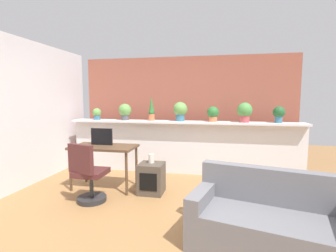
{
  "coord_description": "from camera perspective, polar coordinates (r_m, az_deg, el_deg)",
  "views": [
    {
      "loc": [
        0.74,
        -3.16,
        1.56
      ],
      "look_at": [
        -0.12,
        1.09,
        1.09
      ],
      "focal_mm": 26.98,
      "sensor_mm": 36.0,
      "label": 1
    }
  ],
  "objects": [
    {
      "name": "ground_plane",
      "position": [
        3.6,
        -1.63,
        -19.53
      ],
      "size": [
        12.0,
        12.0,
        0.0
      ],
      "primitive_type": "plane",
      "color": "#9E7042"
    },
    {
      "name": "side_cube_shelf",
      "position": [
        4.27,
        -3.77,
        -11.71
      ],
      "size": [
        0.4,
        0.41,
        0.5
      ],
      "color": "#4C4238",
      "rests_on": "ground"
    },
    {
      "name": "brick_wall_behind",
      "position": [
        5.81,
        4.14,
        3.12
      ],
      "size": [
        4.78,
        0.1,
        2.5
      ],
      "primitive_type": "cube",
      "color": "#9E5442",
      "rests_on": "ground"
    },
    {
      "name": "desk",
      "position": [
        4.53,
        -14.26,
        -5.41
      ],
      "size": [
        1.1,
        0.6,
        0.75
      ],
      "color": "brown",
      "rests_on": "ground"
    },
    {
      "name": "potted_plant_1",
      "position": [
        5.52,
        -9.69,
        3.35
      ],
      "size": [
        0.27,
        0.27,
        0.35
      ],
      "color": "#4C4C51",
      "rests_on": "plant_shelf"
    },
    {
      "name": "potted_plant_5",
      "position": [
        5.13,
        16.93,
        3.16
      ],
      "size": [
        0.29,
        0.29,
        0.39
      ],
      "color": "#B7474C",
      "rests_on": "plant_shelf"
    },
    {
      "name": "potted_plant_6",
      "position": [
        5.26,
        23.76,
        2.62
      ],
      "size": [
        0.22,
        0.22,
        0.32
      ],
      "color": "#386B84",
      "rests_on": "plant_shelf"
    },
    {
      "name": "tv_monitor",
      "position": [
        4.59,
        -14.75,
        -2.33
      ],
      "size": [
        0.39,
        0.04,
        0.29
      ],
      "primitive_type": "cube",
      "color": "black",
      "rests_on": "desk"
    },
    {
      "name": "plant_shelf",
      "position": [
        5.19,
        3.22,
        0.88
      ],
      "size": [
        4.78,
        0.4,
        0.04
      ],
      "primitive_type": "cube",
      "color": "silver",
      "rests_on": "divider_wall"
    },
    {
      "name": "potted_plant_4",
      "position": [
        5.14,
        10.12,
        2.79
      ],
      "size": [
        0.24,
        0.24,
        0.31
      ],
      "color": "#C66B42",
      "rests_on": "plant_shelf"
    },
    {
      "name": "couch",
      "position": [
        2.98,
        21.81,
        -19.71
      ],
      "size": [
        1.7,
        1.12,
        0.8
      ],
      "color": "slate",
      "rests_on": "ground"
    },
    {
      "name": "vase_on_shelf",
      "position": [
        4.23,
        -3.79,
        -7.33
      ],
      "size": [
        0.1,
        0.1,
        0.15
      ],
      "primitive_type": "cylinder",
      "color": "silver",
      "rests_on": "side_cube_shelf"
    },
    {
      "name": "potted_plant_0",
      "position": [
        5.72,
        -15.76,
        2.71
      ],
      "size": [
        0.19,
        0.19,
        0.25
      ],
      "color": "#386B84",
      "rests_on": "plant_shelf"
    },
    {
      "name": "potted_plant_3",
      "position": [
        5.2,
        2.79,
        3.53
      ],
      "size": [
        0.29,
        0.29,
        0.39
      ],
      "color": "#386B84",
      "rests_on": "plant_shelf"
    },
    {
      "name": "potted_plant_2",
      "position": [
        5.32,
        -3.75,
        3.64
      ],
      "size": [
        0.13,
        0.13,
        0.51
      ],
      "color": "#C66B42",
      "rests_on": "plant_shelf"
    },
    {
      "name": "office_chair",
      "position": [
        4.03,
        -17.57,
        -11.02
      ],
      "size": [
        0.5,
        0.5,
        0.91
      ],
      "color": "#262628",
      "rests_on": "ground"
    },
    {
      "name": "side_wall_left",
      "position": [
        4.91,
        -32.08,
        2.2
      ],
      "size": [
        0.12,
        4.4,
        2.6
      ],
      "primitive_type": "cube",
      "color": "silver",
      "rests_on": "ground"
    },
    {
      "name": "divider_wall",
      "position": [
        5.31,
        3.25,
        -5.01
      ],
      "size": [
        4.78,
        0.16,
        1.06
      ],
      "primitive_type": "cube",
      "color": "silver",
      "rests_on": "ground"
    }
  ]
}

